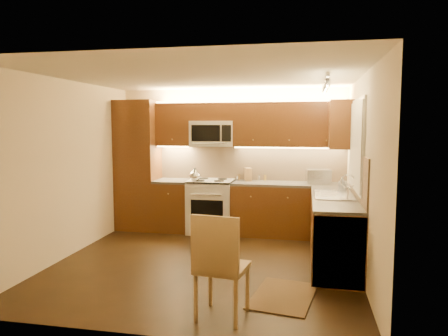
% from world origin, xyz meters
% --- Properties ---
extents(floor, '(4.00, 4.00, 0.01)m').
position_xyz_m(floor, '(0.00, 0.00, 0.00)').
color(floor, black).
rests_on(floor, ground).
extents(ceiling, '(4.00, 4.00, 0.01)m').
position_xyz_m(ceiling, '(0.00, 0.00, 2.50)').
color(ceiling, beige).
rests_on(ceiling, ground).
extents(wall_back, '(4.00, 0.01, 2.50)m').
position_xyz_m(wall_back, '(0.00, 2.00, 1.25)').
color(wall_back, beige).
rests_on(wall_back, ground).
extents(wall_front, '(4.00, 0.01, 2.50)m').
position_xyz_m(wall_front, '(0.00, -2.00, 1.25)').
color(wall_front, beige).
rests_on(wall_front, ground).
extents(wall_left, '(0.01, 4.00, 2.50)m').
position_xyz_m(wall_left, '(-2.00, 0.00, 1.25)').
color(wall_left, beige).
rests_on(wall_left, ground).
extents(wall_right, '(0.01, 4.00, 2.50)m').
position_xyz_m(wall_right, '(2.00, 0.00, 1.25)').
color(wall_right, beige).
rests_on(wall_right, ground).
extents(pantry, '(0.70, 0.60, 2.30)m').
position_xyz_m(pantry, '(-1.65, 1.70, 1.15)').
color(pantry, '#49240F').
rests_on(pantry, floor).
extents(base_cab_back_left, '(0.62, 0.60, 0.86)m').
position_xyz_m(base_cab_back_left, '(-0.99, 1.70, 0.43)').
color(base_cab_back_left, '#49240F').
rests_on(base_cab_back_left, floor).
extents(counter_back_left, '(0.62, 0.60, 0.04)m').
position_xyz_m(counter_back_left, '(-0.99, 1.70, 0.88)').
color(counter_back_left, '#383532').
rests_on(counter_back_left, base_cab_back_left).
extents(base_cab_back_right, '(1.92, 0.60, 0.86)m').
position_xyz_m(base_cab_back_right, '(1.04, 1.70, 0.43)').
color(base_cab_back_right, '#49240F').
rests_on(base_cab_back_right, floor).
extents(counter_back_right, '(1.92, 0.60, 0.04)m').
position_xyz_m(counter_back_right, '(1.04, 1.70, 0.88)').
color(counter_back_right, '#383532').
rests_on(counter_back_right, base_cab_back_right).
extents(base_cab_right, '(0.60, 2.00, 0.86)m').
position_xyz_m(base_cab_right, '(1.70, 0.40, 0.43)').
color(base_cab_right, '#49240F').
rests_on(base_cab_right, floor).
extents(counter_right, '(0.60, 2.00, 0.04)m').
position_xyz_m(counter_right, '(1.70, 0.40, 0.88)').
color(counter_right, '#383532').
rests_on(counter_right, base_cab_right).
extents(dishwasher, '(0.58, 0.60, 0.84)m').
position_xyz_m(dishwasher, '(1.70, -0.30, 0.43)').
color(dishwasher, silver).
rests_on(dishwasher, floor).
extents(backsplash_back, '(3.30, 0.02, 0.60)m').
position_xyz_m(backsplash_back, '(0.35, 1.99, 1.20)').
color(backsplash_back, tan).
rests_on(backsplash_back, wall_back).
extents(backsplash_right, '(0.02, 2.00, 0.60)m').
position_xyz_m(backsplash_right, '(1.99, 0.40, 1.20)').
color(backsplash_right, tan).
rests_on(backsplash_right, wall_right).
extents(upper_cab_back_left, '(0.62, 0.35, 0.75)m').
position_xyz_m(upper_cab_back_left, '(-0.99, 1.82, 1.88)').
color(upper_cab_back_left, '#49240F').
rests_on(upper_cab_back_left, wall_back).
extents(upper_cab_back_right, '(1.92, 0.35, 0.75)m').
position_xyz_m(upper_cab_back_right, '(1.04, 1.82, 1.88)').
color(upper_cab_back_right, '#49240F').
rests_on(upper_cab_back_right, wall_back).
extents(upper_cab_bridge, '(0.76, 0.35, 0.31)m').
position_xyz_m(upper_cab_bridge, '(-0.30, 1.82, 2.09)').
color(upper_cab_bridge, '#49240F').
rests_on(upper_cab_bridge, wall_back).
extents(upper_cab_right_corner, '(0.35, 0.50, 0.75)m').
position_xyz_m(upper_cab_right_corner, '(1.82, 1.40, 1.88)').
color(upper_cab_right_corner, '#49240F').
rests_on(upper_cab_right_corner, wall_right).
extents(stove, '(0.76, 0.65, 0.92)m').
position_xyz_m(stove, '(-0.30, 1.68, 0.46)').
color(stove, silver).
rests_on(stove, floor).
extents(microwave, '(0.76, 0.38, 0.44)m').
position_xyz_m(microwave, '(-0.30, 1.81, 1.72)').
color(microwave, silver).
rests_on(microwave, wall_back).
extents(window_frame, '(0.03, 1.44, 1.24)m').
position_xyz_m(window_frame, '(1.99, 0.55, 1.60)').
color(window_frame, silver).
rests_on(window_frame, wall_right).
extents(window_blinds, '(0.02, 1.36, 1.16)m').
position_xyz_m(window_blinds, '(1.97, 0.55, 1.60)').
color(window_blinds, silver).
rests_on(window_blinds, wall_right).
extents(sink, '(0.52, 0.86, 0.15)m').
position_xyz_m(sink, '(1.70, 0.55, 0.98)').
color(sink, silver).
rests_on(sink, counter_right).
extents(faucet, '(0.20, 0.04, 0.30)m').
position_xyz_m(faucet, '(1.88, 0.55, 1.05)').
color(faucet, silver).
rests_on(faucet, counter_right).
extents(track_light_bar, '(0.04, 1.20, 0.03)m').
position_xyz_m(track_light_bar, '(1.55, 0.40, 2.46)').
color(track_light_bar, silver).
rests_on(track_light_bar, ceiling).
extents(kettle, '(0.21, 0.21, 0.23)m').
position_xyz_m(kettle, '(-0.54, 1.48, 1.04)').
color(kettle, silver).
rests_on(kettle, stove).
extents(toaster_oven, '(0.43, 0.35, 0.24)m').
position_xyz_m(toaster_oven, '(1.51, 1.74, 1.02)').
color(toaster_oven, silver).
rests_on(toaster_oven, counter_back_right).
extents(knife_block, '(0.15, 0.19, 0.23)m').
position_xyz_m(knife_block, '(0.32, 1.84, 1.01)').
color(knife_block, olive).
rests_on(knife_block, counter_back_right).
extents(spice_jar_a, '(0.05, 0.05, 0.10)m').
position_xyz_m(spice_jar_a, '(0.51, 1.89, 0.95)').
color(spice_jar_a, silver).
rests_on(spice_jar_a, counter_back_right).
extents(spice_jar_b, '(0.05, 0.05, 0.09)m').
position_xyz_m(spice_jar_b, '(0.14, 1.94, 0.95)').
color(spice_jar_b, olive).
rests_on(spice_jar_b, counter_back_right).
extents(spice_jar_c, '(0.05, 0.05, 0.09)m').
position_xyz_m(spice_jar_c, '(0.14, 1.81, 0.94)').
color(spice_jar_c, silver).
rests_on(spice_jar_c, counter_back_right).
extents(spice_jar_d, '(0.05, 0.05, 0.10)m').
position_xyz_m(spice_jar_d, '(0.61, 1.94, 0.95)').
color(spice_jar_d, olive).
rests_on(spice_jar_d, counter_back_right).
extents(soap_bottle, '(0.12, 0.13, 0.21)m').
position_xyz_m(soap_bottle, '(1.85, 1.02, 1.01)').
color(soap_bottle, '#B1B1B6').
rests_on(soap_bottle, counter_right).
extents(rug, '(0.77, 1.03, 0.01)m').
position_xyz_m(rug, '(1.10, -0.90, 0.01)').
color(rug, black).
rests_on(rug, floor).
extents(dining_chair, '(0.52, 0.52, 1.04)m').
position_xyz_m(dining_chair, '(0.54, -1.50, 0.52)').
color(dining_chair, olive).
rests_on(dining_chair, floor).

